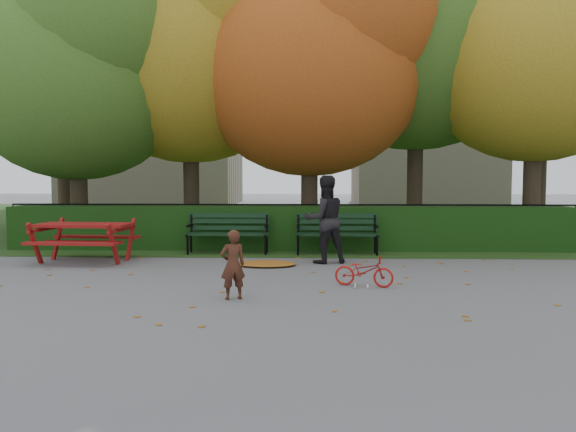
{
  "coord_description": "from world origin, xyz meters",
  "views": [
    {
      "loc": [
        0.47,
        -8.6,
        1.71
      ],
      "look_at": [
        0.11,
        1.35,
        1.0
      ],
      "focal_mm": 35.0,
      "sensor_mm": 36.0,
      "label": 1
    }
  ],
  "objects_px": {
    "tree_g": "(557,60)",
    "bench_left": "(228,230)",
    "tree_c": "(323,54)",
    "tree_e": "(553,39)",
    "tree_d": "(433,20)",
    "child": "(233,265)",
    "adult": "(325,219)",
    "picnic_table": "(84,232)",
    "tree_f": "(69,50)",
    "tree_a": "(84,64)",
    "bench_right": "(337,230)",
    "bicycle": "(364,271)",
    "tree_b": "(201,39)"
  },
  "relations": [
    {
      "from": "tree_d",
      "to": "tree_g",
      "type": "xyz_separation_m",
      "value": [
        4.46,
        2.53,
        -0.61
      ]
    },
    {
      "from": "tree_b",
      "to": "bench_right",
      "type": "height_order",
      "value": "tree_b"
    },
    {
      "from": "bench_left",
      "to": "child",
      "type": "bearing_deg",
      "value": -81.1
    },
    {
      "from": "tree_g",
      "to": "adult",
      "type": "bearing_deg",
      "value": -135.61
    },
    {
      "from": "tree_g",
      "to": "bench_right",
      "type": "distance_m",
      "value": 10.61
    },
    {
      "from": "tree_e",
      "to": "bicycle",
      "type": "distance_m",
      "value": 9.12
    },
    {
      "from": "bicycle",
      "to": "tree_d",
      "type": "bearing_deg",
      "value": -3.12
    },
    {
      "from": "tree_d",
      "to": "tree_g",
      "type": "relative_size",
      "value": 1.12
    },
    {
      "from": "tree_e",
      "to": "picnic_table",
      "type": "height_order",
      "value": "tree_e"
    },
    {
      "from": "bicycle",
      "to": "bench_left",
      "type": "bearing_deg",
      "value": 52.08
    },
    {
      "from": "adult",
      "to": "tree_f",
      "type": "bearing_deg",
      "value": -58.34
    },
    {
      "from": "picnic_table",
      "to": "bicycle",
      "type": "distance_m",
      "value": 5.81
    },
    {
      "from": "tree_c",
      "to": "tree_f",
      "type": "distance_m",
      "value": 8.66
    },
    {
      "from": "tree_g",
      "to": "picnic_table",
      "type": "bearing_deg",
      "value": -148.94
    },
    {
      "from": "bench_left",
      "to": "adult",
      "type": "height_order",
      "value": "adult"
    },
    {
      "from": "tree_g",
      "to": "child",
      "type": "relative_size",
      "value": 8.81
    },
    {
      "from": "tree_f",
      "to": "bench_left",
      "type": "distance_m",
      "value": 9.56
    },
    {
      "from": "tree_a",
      "to": "tree_c",
      "type": "relative_size",
      "value": 0.94
    },
    {
      "from": "tree_f",
      "to": "child",
      "type": "height_order",
      "value": "tree_f"
    },
    {
      "from": "tree_b",
      "to": "adult",
      "type": "xyz_separation_m",
      "value": [
        3.24,
        -4.36,
        -4.54
      ]
    },
    {
      "from": "tree_d",
      "to": "tree_g",
      "type": "distance_m",
      "value": 5.16
    },
    {
      "from": "tree_b",
      "to": "tree_g",
      "type": "relative_size",
      "value": 1.03
    },
    {
      "from": "tree_g",
      "to": "bench_right",
      "type": "height_order",
      "value": "tree_g"
    },
    {
      "from": "tree_d",
      "to": "tree_f",
      "type": "distance_m",
      "value": 11.2
    },
    {
      "from": "tree_a",
      "to": "tree_g",
      "type": "height_order",
      "value": "tree_g"
    },
    {
      "from": "tree_c",
      "to": "tree_e",
      "type": "bearing_deg",
      "value": -1.93
    },
    {
      "from": "tree_d",
      "to": "picnic_table",
      "type": "distance_m",
      "value": 10.71
    },
    {
      "from": "tree_a",
      "to": "bench_right",
      "type": "height_order",
      "value": "tree_a"
    },
    {
      "from": "bench_left",
      "to": "bicycle",
      "type": "xyz_separation_m",
      "value": [
        2.64,
        -3.66,
        -0.28
      ]
    },
    {
      "from": "tree_e",
      "to": "bicycle",
      "type": "height_order",
      "value": "tree_e"
    },
    {
      "from": "child",
      "to": "tree_e",
      "type": "bearing_deg",
      "value": -159.11
    },
    {
      "from": "tree_d",
      "to": "bench_right",
      "type": "bearing_deg",
      "value": -128.23
    },
    {
      "from": "picnic_table",
      "to": "tree_f",
      "type": "bearing_deg",
      "value": 117.45
    },
    {
      "from": "tree_e",
      "to": "picnic_table",
      "type": "bearing_deg",
      "value": -161.93
    },
    {
      "from": "tree_c",
      "to": "bench_left",
      "type": "bearing_deg",
      "value": -133.36
    },
    {
      "from": "tree_a",
      "to": "tree_e",
      "type": "bearing_deg",
      "value": 0.94
    },
    {
      "from": "tree_a",
      "to": "tree_g",
      "type": "distance_m",
      "value": 14.18
    },
    {
      "from": "tree_c",
      "to": "picnic_table",
      "type": "distance_m",
      "value": 7.36
    },
    {
      "from": "bench_left",
      "to": "bench_right",
      "type": "bearing_deg",
      "value": 0.0
    },
    {
      "from": "child",
      "to": "adult",
      "type": "distance_m",
      "value": 3.62
    },
    {
      "from": "child",
      "to": "bicycle",
      "type": "bearing_deg",
      "value": -175.42
    },
    {
      "from": "picnic_table",
      "to": "bench_right",
      "type": "bearing_deg",
      "value": 17.89
    },
    {
      "from": "adult",
      "to": "bench_left",
      "type": "bearing_deg",
      "value": -49.58
    },
    {
      "from": "tree_e",
      "to": "tree_d",
      "type": "bearing_deg",
      "value": 151.09
    },
    {
      "from": "bench_right",
      "to": "adult",
      "type": "height_order",
      "value": "adult"
    },
    {
      "from": "tree_e",
      "to": "tree_f",
      "type": "xyz_separation_m",
      "value": [
        -13.66,
        3.47,
        0.61
      ]
    },
    {
      "from": "tree_b",
      "to": "tree_d",
      "type": "height_order",
      "value": "tree_d"
    },
    {
      "from": "adult",
      "to": "tree_c",
      "type": "bearing_deg",
      "value": -108.08
    },
    {
      "from": "tree_g",
      "to": "bench_left",
      "type": "xyz_separation_m",
      "value": [
        -9.63,
        -6.06,
        -4.85
      ]
    },
    {
      "from": "adult",
      "to": "bicycle",
      "type": "relative_size",
      "value": 1.88
    }
  ]
}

